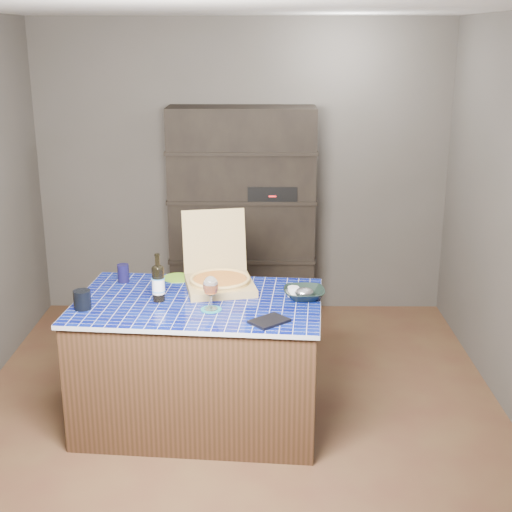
{
  "coord_description": "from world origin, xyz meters",
  "views": [
    {
      "loc": [
        0.16,
        -4.28,
        2.35
      ],
      "look_at": [
        0.13,
        0.0,
        1.02
      ],
      "focal_mm": 50.0,
      "sensor_mm": 36.0,
      "label": 1
    }
  ],
  "objects_px": {
    "dvd_case": "(269,321)",
    "pizza_box": "(219,278)",
    "kitchen_island": "(200,361)",
    "bowl": "(304,294)",
    "mead_bottle": "(158,282)",
    "wine_glass": "(211,287)"
  },
  "relations": [
    {
      "from": "kitchen_island",
      "to": "mead_bottle",
      "type": "relative_size",
      "value": 5.24
    },
    {
      "from": "mead_bottle",
      "to": "bowl",
      "type": "relative_size",
      "value": 1.18
    },
    {
      "from": "mead_bottle",
      "to": "dvd_case",
      "type": "relative_size",
      "value": 1.45
    },
    {
      "from": "pizza_box",
      "to": "wine_glass",
      "type": "xyz_separation_m",
      "value": [
        -0.03,
        -0.38,
        0.08
      ]
    },
    {
      "from": "dvd_case",
      "to": "bowl",
      "type": "bearing_deg",
      "value": 109.75
    },
    {
      "from": "kitchen_island",
      "to": "dvd_case",
      "type": "relative_size",
      "value": 7.63
    },
    {
      "from": "kitchen_island",
      "to": "bowl",
      "type": "height_order",
      "value": "bowl"
    },
    {
      "from": "pizza_box",
      "to": "bowl",
      "type": "distance_m",
      "value": 0.56
    },
    {
      "from": "bowl",
      "to": "pizza_box",
      "type": "bearing_deg",
      "value": 160.09
    },
    {
      "from": "dvd_case",
      "to": "bowl",
      "type": "xyz_separation_m",
      "value": [
        0.22,
        0.38,
        0.02
      ]
    },
    {
      "from": "mead_bottle",
      "to": "kitchen_island",
      "type": "bearing_deg",
      "value": 2.22
    },
    {
      "from": "wine_glass",
      "to": "kitchen_island",
      "type": "bearing_deg",
      "value": 119.34
    },
    {
      "from": "mead_bottle",
      "to": "wine_glass",
      "type": "distance_m",
      "value": 0.36
    },
    {
      "from": "pizza_box",
      "to": "mead_bottle",
      "type": "height_order",
      "value": "pizza_box"
    },
    {
      "from": "wine_glass",
      "to": "bowl",
      "type": "height_order",
      "value": "wine_glass"
    },
    {
      "from": "dvd_case",
      "to": "kitchen_island",
      "type": "bearing_deg",
      "value": -169.74
    },
    {
      "from": "dvd_case",
      "to": "pizza_box",
      "type": "bearing_deg",
      "value": 167.76
    },
    {
      "from": "kitchen_island",
      "to": "pizza_box",
      "type": "bearing_deg",
      "value": 67.69
    },
    {
      "from": "kitchen_island",
      "to": "pizza_box",
      "type": "distance_m",
      "value": 0.53
    },
    {
      "from": "wine_glass",
      "to": "dvd_case",
      "type": "relative_size",
      "value": 0.99
    },
    {
      "from": "pizza_box",
      "to": "wine_glass",
      "type": "height_order",
      "value": "pizza_box"
    },
    {
      "from": "dvd_case",
      "to": "bowl",
      "type": "relative_size",
      "value": 0.81
    }
  ]
}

